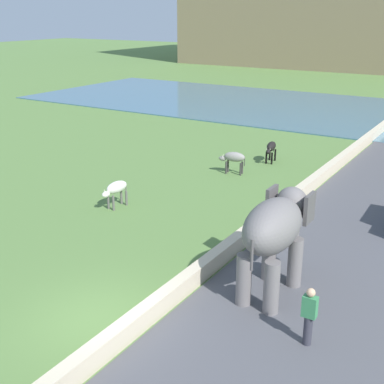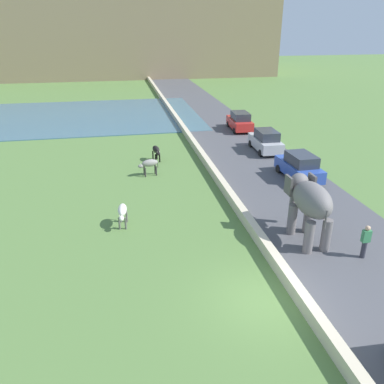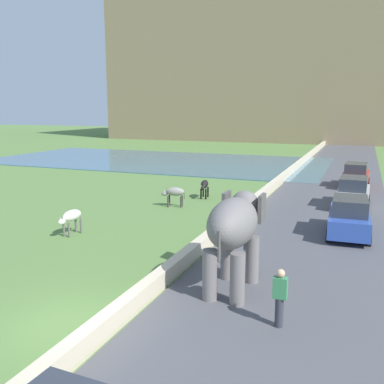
# 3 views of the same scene
# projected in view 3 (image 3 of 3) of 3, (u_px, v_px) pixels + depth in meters

# --- Properties ---
(ground_plane) EXTENTS (220.00, 220.00, 0.00)m
(ground_plane) POSITION_uv_depth(u_px,v_px,m) (68.00, 325.00, 11.43)
(ground_plane) COLOR #567A3D
(road_surface) EXTENTS (7.00, 120.00, 0.06)m
(road_surface) POSITION_uv_depth(u_px,v_px,m) (327.00, 197.00, 27.86)
(road_surface) COLOR #4C4C51
(road_surface) RESTS_ON ground
(barrier_wall) EXTENTS (0.40, 110.00, 0.57)m
(barrier_wall) POSITION_uv_depth(u_px,v_px,m) (262.00, 194.00, 27.36)
(barrier_wall) COLOR beige
(barrier_wall) RESTS_ON ground
(lake) EXTENTS (36.00, 18.00, 0.08)m
(lake) POSITION_uv_depth(u_px,v_px,m) (156.00, 160.00, 47.05)
(lake) COLOR #426B84
(lake) RESTS_ON ground
(hill_distant) EXTENTS (64.00, 28.00, 27.44)m
(hill_distant) POSITION_uv_depth(u_px,v_px,m) (295.00, 64.00, 80.26)
(hill_distant) COLOR #897556
(hill_distant) RESTS_ON ground
(elephant) EXTENTS (1.40, 3.46, 2.99)m
(elephant) POSITION_uv_depth(u_px,v_px,m) (235.00, 227.00, 13.31)
(elephant) COLOR slate
(elephant) RESTS_ON ground
(person_beside_elephant) EXTENTS (0.36, 0.22, 1.63)m
(person_beside_elephant) POSITION_uv_depth(u_px,v_px,m) (280.00, 297.00, 11.09)
(person_beside_elephant) COLOR #33333D
(person_beside_elephant) RESTS_ON ground
(car_blue) EXTENTS (1.91, 4.06, 1.80)m
(car_blue) POSITION_uv_depth(u_px,v_px,m) (349.00, 217.00, 19.16)
(car_blue) COLOR #2D4CA8
(car_blue) RESTS_ON ground
(car_red) EXTENTS (1.93, 4.07, 1.80)m
(car_red) POSITION_uv_depth(u_px,v_px,m) (356.00, 175.00, 31.02)
(car_red) COLOR red
(car_red) RESTS_ON ground
(car_silver) EXTENTS (1.89, 4.05, 1.80)m
(car_silver) POSITION_uv_depth(u_px,v_px,m) (353.00, 192.00, 24.75)
(car_silver) COLOR #B7B7BC
(car_silver) RESTS_ON ground
(cow_black) EXTENTS (0.62, 1.42, 1.15)m
(cow_black) POSITION_uv_depth(u_px,v_px,m) (204.00, 185.00, 27.42)
(cow_black) COLOR black
(cow_black) RESTS_ON ground
(cow_grey) EXTENTS (1.42, 0.63, 1.15)m
(cow_grey) POSITION_uv_depth(u_px,v_px,m) (174.00, 193.00, 25.02)
(cow_grey) COLOR gray
(cow_grey) RESTS_ON ground
(cow_white) EXTENTS (0.55, 1.41, 1.15)m
(cow_white) POSITION_uv_depth(u_px,v_px,m) (71.00, 217.00, 19.42)
(cow_white) COLOR silver
(cow_white) RESTS_ON ground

